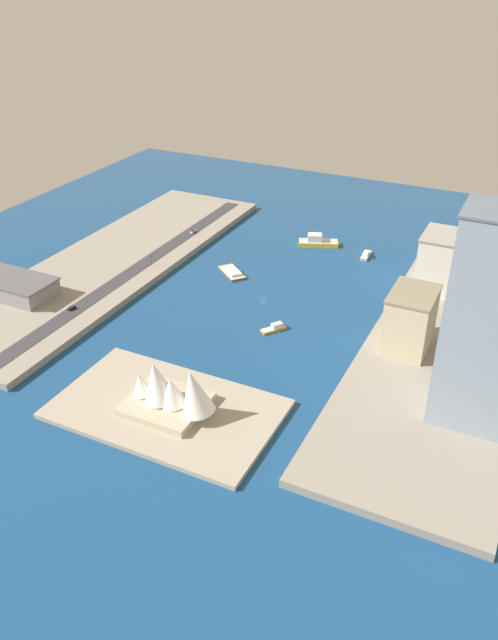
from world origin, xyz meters
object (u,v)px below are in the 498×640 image
van_white (193,231)px  tower_tall_glass (490,323)px  water_taxi_orange (274,328)px  opera_landmark (171,392)px  suv_black (72,308)px  office_block_beige (410,320)px  yacht_sleek_gray (366,255)px  hotel_broad_white (443,262)px  terminal_long_green (494,257)px  warehouse_low_gray (12,286)px  ferry_yellow_fast (318,242)px  barge_flat_brown (232,272)px  traffic_light_waterfront (151,259)px

van_white → tower_tall_glass: bearing=149.5°
water_taxi_orange → opera_landmark: opera_landmark is taller
water_taxi_orange → suv_black: (96.75, 31.49, 3.20)m
office_block_beige → opera_landmark: office_block_beige is taller
yacht_sleek_gray → hotel_broad_white: hotel_broad_white is taller
water_taxi_orange → opera_landmark: (10.40, 75.40, 9.26)m
suv_black → terminal_long_green: bearing=-140.9°
hotel_broad_white → warehouse_low_gray: size_ratio=0.66×
terminal_long_green → ferry_yellow_fast: bearing=6.4°
barge_flat_brown → office_block_beige: 115.67m
suv_black → opera_landmark: 97.06m
water_taxi_orange → tower_tall_glass: size_ratio=0.15×
terminal_long_green → yacht_sleek_gray: bearing=12.0°
van_white → opera_landmark: opera_landmark is taller
water_taxi_orange → hotel_broad_white: hotel_broad_white is taller
hotel_broad_white → warehouse_low_gray: hotel_broad_white is taller
van_white → traffic_light_waterfront: traffic_light_waterfront is taller
yacht_sleek_gray → van_white: 109.66m
suv_black → van_white: van_white is taller
suv_black → traffic_light_waterfront: traffic_light_waterfront is taller
water_taxi_orange → tower_tall_glass: tower_tall_glass is taller
yacht_sleek_gray → opera_landmark: (25.15, 176.69, 9.20)m
ferry_yellow_fast → hotel_broad_white: bearing=158.5°
water_taxi_orange → warehouse_low_gray: 138.89m
water_taxi_orange → yacht_sleek_gray: 102.36m
ferry_yellow_fast → terminal_long_green: bearing=-173.6°
water_taxi_orange → terminal_long_green: terminal_long_green is taller
traffic_light_waterfront → barge_flat_brown: bearing=-157.9°
tower_tall_glass → warehouse_low_gray: size_ratio=1.81×
hotel_broad_white → opera_landmark: hotel_broad_white is taller
tower_tall_glass → traffic_light_waterfront: 197.41m
opera_landmark → warehouse_low_gray: bearing=-19.4°
ferry_yellow_fast → yacht_sleek_gray: ferry_yellow_fast is taller
warehouse_low_gray → van_white: size_ratio=9.70×
hotel_broad_white → van_white: size_ratio=6.37×
office_block_beige → terminal_long_green: bearing=-102.0°
water_taxi_orange → terminal_long_green: 143.96m
hotel_broad_white → tower_tall_glass: tower_tall_glass is taller
yacht_sleek_gray → opera_landmark: bearing=81.9°
ferry_yellow_fast → office_block_beige: office_block_beige is taller
terminal_long_green → tower_tall_glass: 151.45m
suv_black → opera_landmark: bearing=153.0°
opera_landmark → water_taxi_orange: bearing=-97.9°
ferry_yellow_fast → terminal_long_green: 102.89m
office_block_beige → van_white: bearing=-25.3°
tower_tall_glass → van_white: size_ratio=17.55×
traffic_light_waterfront → opera_landmark: opera_landmark is taller
barge_flat_brown → hotel_broad_white: bearing=-166.0°
tower_tall_glass → warehouse_low_gray: tower_tall_glass is taller
office_block_beige → tower_tall_glass: bearing=131.6°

